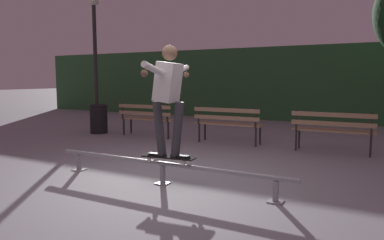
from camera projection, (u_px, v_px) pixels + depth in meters
name	position (u px, v px, depth m)	size (l,w,h in m)	color
ground_plane	(166.00, 182.00, 5.28)	(90.00, 90.00, 0.00)	gray
hedge_backdrop	(300.00, 84.00, 13.14)	(24.00, 1.20, 2.67)	#2D5B33
grind_rail	(163.00, 167.00, 5.18)	(3.88, 0.18, 0.33)	gray
skateboard	(169.00, 157.00, 5.12)	(0.80, 0.29, 0.09)	black
skateboarder	(168.00, 91.00, 5.01)	(0.63, 1.40, 1.56)	black
park_bench_leftmost	(147.00, 116.00, 9.44)	(1.60, 0.43, 0.88)	#282623
park_bench_left_center	(228.00, 121.00, 8.36)	(1.60, 0.43, 0.88)	#282623
park_bench_right_center	(333.00, 127.00, 7.28)	(1.60, 0.43, 0.88)	#282623
lamp_post_left	(95.00, 45.00, 10.34)	(0.32, 0.32, 3.90)	#282623
trash_can	(99.00, 118.00, 10.06)	(0.52, 0.52, 0.80)	black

